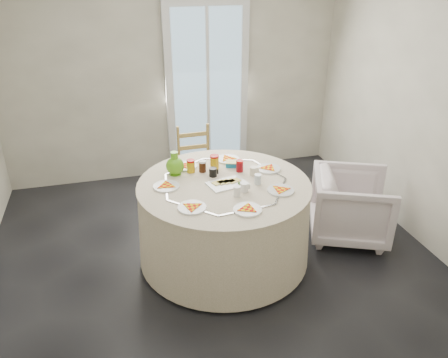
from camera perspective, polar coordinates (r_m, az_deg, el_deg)
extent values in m
plane|color=black|center=(4.02, -1.14, -10.93)|extent=(4.00, 4.00, 0.00)
cube|color=#BCB5A3|center=(5.28, -6.73, 13.86)|extent=(4.00, 0.02, 2.60)
cube|color=#BCB5A3|center=(4.30, 25.81, 8.48)|extent=(0.02, 4.00, 2.60)
cube|color=silver|center=(5.36, -2.20, 11.47)|extent=(1.00, 0.08, 2.10)
cylinder|color=beige|center=(3.89, 0.00, -5.61)|extent=(1.52, 1.52, 0.77)
imported|color=silver|center=(4.36, 16.36, -2.74)|extent=(0.89, 0.92, 0.73)
cube|color=#1476A0|center=(3.99, 1.14, 1.99)|extent=(0.15, 0.13, 0.05)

